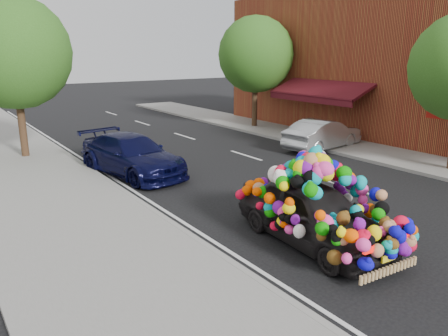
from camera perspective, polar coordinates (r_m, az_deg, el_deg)
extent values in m
plane|color=black|center=(11.71, 3.74, -5.35)|extent=(100.00, 100.00, 0.00)
cube|color=gray|center=(9.81, -16.69, -9.78)|extent=(4.00, 60.00, 0.12)
cube|color=gray|center=(10.49, -6.47, -7.53)|extent=(0.15, 60.00, 0.13)
cube|color=gray|center=(19.41, 17.41, 2.40)|extent=(3.00, 40.00, 0.12)
cube|color=maroon|center=(23.43, 26.34, 12.12)|extent=(8.00, 22.00, 7.00)
cube|color=#480D15|center=(21.39, 12.36, 10.07)|extent=(1.62, 5.20, 0.75)
cube|color=#480D15|center=(20.89, 10.87, 8.93)|extent=(0.06, 5.20, 0.35)
cylinder|color=#332114|center=(18.54, -24.87, 5.24)|extent=(0.28, 0.28, 2.73)
sphere|color=#285717|center=(18.34, -25.81, 13.45)|extent=(4.20, 4.20, 4.20)
cylinder|color=#332114|center=(23.95, 4.02, 8.39)|extent=(0.28, 0.28, 2.64)
sphere|color=#285717|center=(23.79, 4.13, 14.57)|extent=(4.00, 4.00, 4.00)
imported|color=black|center=(9.68, 11.50, -5.83)|extent=(1.85, 4.05, 1.35)
cube|color=red|center=(8.01, 18.34, -10.05)|extent=(0.22, 0.07, 0.14)
cube|color=red|center=(8.81, 23.03, -8.18)|extent=(0.22, 0.07, 0.14)
cube|color=yellow|center=(8.52, 20.67, -10.95)|extent=(0.34, 0.06, 0.12)
imported|color=black|center=(15.09, -11.96, 1.67)|extent=(2.62, 4.87, 1.34)
imported|color=#A0A3A7|center=(19.07, 12.78, 4.30)|extent=(4.06, 1.85, 1.29)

